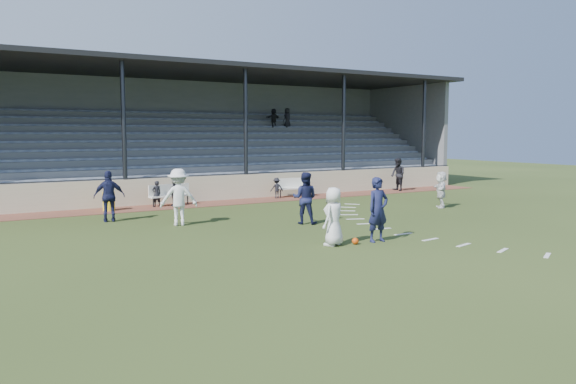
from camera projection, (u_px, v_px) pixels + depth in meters
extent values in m
plane|color=#2F3E19|center=(331.00, 243.00, 16.68)|extent=(90.00, 90.00, 0.00)
cube|color=brown|center=(199.00, 204.00, 25.65)|extent=(34.00, 2.00, 0.02)
cube|color=beige|center=(190.00, 190.00, 26.48)|extent=(34.00, 0.18, 1.20)
cube|color=white|center=(171.00, 196.00, 25.14)|extent=(2.04, 0.70, 0.06)
cube|color=white|center=(169.00, 190.00, 25.30)|extent=(1.99, 0.36, 0.54)
cylinder|color=#292A30|center=(153.00, 203.00, 24.62)|extent=(0.06, 0.06, 0.40)
cylinder|color=#292A30|center=(188.00, 200.00, 25.70)|extent=(0.06, 0.06, 0.40)
cube|color=white|center=(295.00, 188.00, 28.65)|extent=(2.02, 0.55, 0.06)
cube|color=white|center=(293.00, 183.00, 28.81)|extent=(2.00, 0.21, 0.54)
cylinder|color=#292A30|center=(280.00, 194.00, 28.30)|extent=(0.06, 0.06, 0.40)
cylinder|color=#292A30|center=(310.00, 192.00, 29.05)|extent=(0.06, 0.06, 0.40)
cylinder|color=yellow|center=(109.00, 201.00, 23.48)|extent=(0.50, 0.50, 0.79)
sphere|color=#C5430B|center=(355.00, 241.00, 16.44)|extent=(0.20, 0.20, 0.20)
imported|color=silver|center=(334.00, 217.00, 16.22)|extent=(0.99, 0.85, 1.70)
imported|color=#16193C|center=(378.00, 210.00, 16.77)|extent=(0.71, 0.47, 1.95)
imported|color=#16193C|center=(305.00, 198.00, 20.10)|extent=(1.15, 1.13, 1.87)
imported|color=silver|center=(179.00, 197.00, 19.77)|extent=(1.45, 1.07, 2.01)
imported|color=#16193C|center=(109.00, 196.00, 20.60)|extent=(1.18, 0.68, 1.88)
imported|color=silver|center=(441.00, 190.00, 24.55)|extent=(1.27, 1.46, 1.59)
imported|color=black|center=(398.00, 174.00, 31.59)|extent=(0.82, 0.99, 1.84)
imported|color=black|center=(157.00, 194.00, 24.74)|extent=(0.46, 0.34, 1.14)
imported|color=black|center=(175.00, 193.00, 24.94)|extent=(0.72, 0.45, 1.15)
imported|color=black|center=(277.00, 188.00, 27.96)|extent=(0.72, 0.50, 1.03)
cube|color=slate|center=(186.00, 189.00, 26.95)|extent=(34.00, 0.80, 1.20)
cube|color=#8693A2|center=(185.00, 175.00, 26.97)|extent=(33.00, 0.28, 0.10)
cube|color=slate|center=(180.00, 183.00, 27.62)|extent=(34.00, 0.80, 1.60)
cube|color=#8693A2|center=(179.00, 166.00, 27.61)|extent=(33.00, 0.28, 0.10)
cube|color=slate|center=(175.00, 178.00, 28.28)|extent=(34.00, 0.80, 2.00)
cube|color=#8693A2|center=(173.00, 157.00, 28.26)|extent=(33.00, 0.28, 0.10)
cube|color=slate|center=(169.00, 173.00, 28.94)|extent=(34.00, 0.80, 2.40)
cube|color=#8693A2|center=(168.00, 149.00, 28.90)|extent=(33.00, 0.28, 0.10)
cube|color=slate|center=(164.00, 168.00, 29.61)|extent=(34.00, 0.80, 2.80)
cube|color=#8693A2|center=(163.00, 141.00, 29.54)|extent=(33.00, 0.28, 0.10)
cube|color=slate|center=(159.00, 164.00, 30.27)|extent=(34.00, 0.80, 3.20)
cube|color=#8693A2|center=(158.00, 133.00, 30.18)|extent=(33.00, 0.28, 0.10)
cube|color=slate|center=(155.00, 160.00, 30.93)|extent=(34.00, 0.80, 3.60)
cube|color=#8693A2|center=(153.00, 126.00, 30.83)|extent=(33.00, 0.28, 0.10)
cube|color=slate|center=(150.00, 156.00, 31.60)|extent=(34.00, 0.80, 4.00)
cube|color=#8693A2|center=(149.00, 119.00, 31.47)|extent=(33.00, 0.28, 0.10)
cube|color=slate|center=(146.00, 152.00, 32.26)|extent=(34.00, 0.80, 4.40)
cube|color=#8693A2|center=(144.00, 112.00, 32.11)|extent=(33.00, 0.28, 0.10)
cube|color=slate|center=(142.00, 134.00, 32.67)|extent=(34.00, 0.40, 6.40)
cube|color=slate|center=(403.00, 134.00, 38.16)|extent=(0.30, 7.80, 6.40)
cube|color=black|center=(163.00, 70.00, 28.99)|extent=(34.60, 9.00, 0.22)
cylinder|color=#292A30|center=(124.00, 133.00, 24.77)|extent=(0.20, 0.20, 6.50)
cylinder|color=#292A30|center=(246.00, 133.00, 27.82)|extent=(0.20, 0.20, 6.50)
cylinder|color=#292A30|center=(343.00, 133.00, 30.87)|extent=(0.20, 0.20, 6.50)
cylinder|color=#292A30|center=(424.00, 133.00, 33.92)|extent=(0.20, 0.20, 6.50)
cylinder|color=#292A30|center=(190.00, 176.00, 26.42)|extent=(34.00, 0.05, 0.05)
imported|color=black|center=(287.00, 118.00, 35.06)|extent=(0.69, 0.57, 1.22)
imported|color=black|center=(274.00, 118.00, 34.56)|extent=(1.14, 0.62, 1.17)
cube|color=silver|center=(352.00, 204.00, 25.78)|extent=(0.54, 0.61, 0.01)
cube|color=silver|center=(348.00, 207.00, 24.69)|extent=(0.59, 0.56, 0.01)
cube|color=silver|center=(347.00, 211.00, 23.56)|extent=(0.64, 0.51, 0.01)
cube|color=silver|center=(349.00, 215.00, 22.43)|extent=(0.67, 0.44, 0.01)
cube|color=silver|center=(355.00, 219.00, 21.30)|extent=(0.70, 0.37, 0.01)
cube|color=silver|center=(366.00, 224.00, 20.20)|extent=(0.71, 0.29, 0.01)
cube|color=silver|center=(382.00, 229.00, 19.13)|extent=(0.71, 0.21, 0.01)
cube|color=silver|center=(403.00, 234.00, 18.12)|extent=(0.70, 0.12, 0.01)
cube|color=silver|center=(430.00, 239.00, 17.19)|extent=(0.71, 0.21, 0.01)
cube|color=silver|center=(464.00, 245.00, 16.34)|extent=(0.71, 0.29, 0.01)
cube|color=silver|center=(503.00, 250.00, 15.59)|extent=(0.70, 0.37, 0.01)
cube|color=silver|center=(547.00, 255.00, 14.95)|extent=(0.67, 0.44, 0.01)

